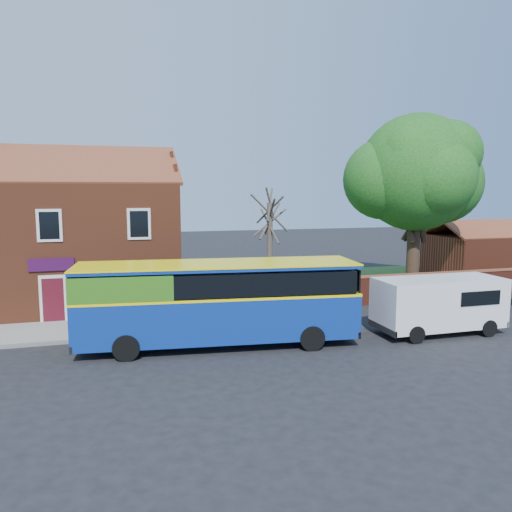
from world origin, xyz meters
name	(u,v)px	position (x,y,z in m)	size (l,w,h in m)	color
ground	(238,362)	(0.00, 0.00, 0.00)	(120.00, 120.00, 0.00)	black
pavement	(50,332)	(-7.00, 5.75, 0.06)	(18.00, 3.50, 0.12)	gray
kerb	(45,344)	(-7.00, 4.00, 0.07)	(18.00, 0.15, 0.14)	slate
grass_strip	(377,282)	(13.00, 13.00, 0.02)	(26.00, 12.00, 0.04)	#426B28
shop_building	(59,243)	(-7.02, 11.50, 3.41)	(12.30, 8.13, 10.50)	brown
boundary_wall	(431,286)	(13.00, 7.00, 0.81)	(22.00, 0.38, 1.60)	maroon
outbuilding	(488,254)	(22.00, 13.00, 1.61)	(8.20, 5.06, 4.17)	maroon
bus	(209,299)	(-0.62, 2.14, 1.90)	(11.23, 3.92, 3.35)	navy
van_near	(439,303)	(9.29, 1.18, 1.36)	(5.53, 2.31, 2.43)	white
large_tree	(415,177)	(13.43, 9.59, 7.03)	(8.81, 6.97, 10.74)	black
bare_tree	(270,247)	(4.13, 9.27, 3.10)	(2.26, 2.70, 6.04)	#4C4238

